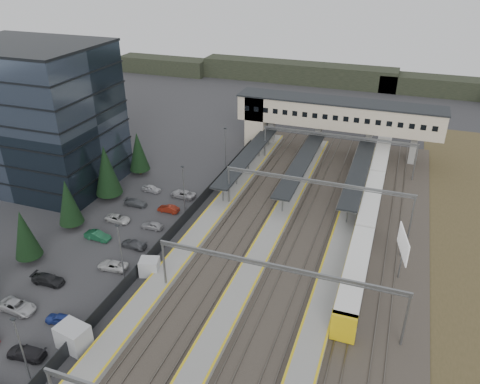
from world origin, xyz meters
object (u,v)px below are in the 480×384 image
at_px(relay_cabin_near, 73,337).
at_px(billboard, 403,245).
at_px(footbridge, 324,115).
at_px(train, 370,206).
at_px(relay_cabin_far, 150,267).
at_px(office_building, 37,116).

xyz_separation_m(relay_cabin_near, billboard, (31.85, 26.15, 2.18)).
xyz_separation_m(footbridge, train, (12.30, -23.68, -5.98)).
height_order(relay_cabin_far, train, train).
bearing_deg(relay_cabin_far, billboard, 22.17).
height_order(relay_cabin_near, billboard, billboard).
bearing_deg(office_building, relay_cabin_near, -47.34).
distance_m(relay_cabin_near, relay_cabin_far, 13.80).
xyz_separation_m(relay_cabin_far, footbridge, (13.05, 48.05, 6.82)).
xyz_separation_m(office_building, billboard, (61.14, -5.63, -8.64)).
distance_m(relay_cabin_far, billboard, 33.01).
bearing_deg(train, relay_cabin_near, -125.03).
bearing_deg(relay_cabin_far, relay_cabin_near, -95.66).
relative_size(relay_cabin_far, billboard, 0.48).
relative_size(office_building, train, 0.43).
relative_size(relay_cabin_far, footbridge, 0.07).
bearing_deg(relay_cabin_near, relay_cabin_far, 84.34).
height_order(office_building, billboard, office_building).
bearing_deg(office_building, train, 6.43).
distance_m(office_building, train, 57.28).
bearing_deg(relay_cabin_near, billboard, 39.39).
bearing_deg(relay_cabin_near, train, 54.97).
xyz_separation_m(footbridge, billboard, (17.44, -35.63, -4.38)).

